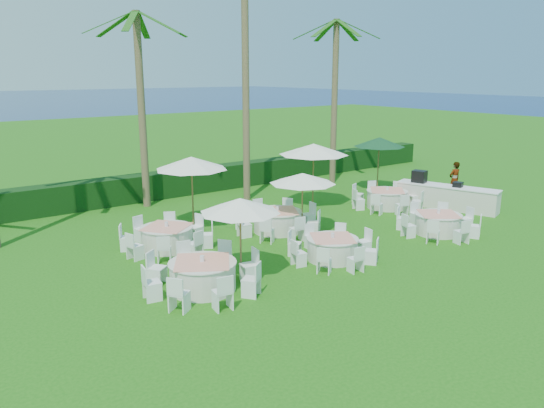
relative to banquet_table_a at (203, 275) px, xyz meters
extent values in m
plane|color=#1A5C0F|center=(4.72, -1.15, -0.43)|extent=(120.00, 120.00, 0.00)
cube|color=black|center=(4.72, 10.85, 0.17)|extent=(34.00, 1.00, 1.20)
cylinder|color=beige|center=(0.00, 0.00, -0.04)|extent=(1.79, 1.79, 0.78)
cylinder|color=beige|center=(0.00, 0.00, 0.36)|extent=(1.86, 1.86, 0.03)
cube|color=#F4947D|center=(0.00, 0.00, 0.38)|extent=(1.99, 1.99, 0.01)
cylinder|color=silver|center=(0.00, 0.00, 0.47)|extent=(0.12, 0.12, 0.17)
cube|color=white|center=(1.13, 0.82, 0.04)|extent=(0.61, 0.61, 0.93)
cube|color=white|center=(0.22, 1.38, 0.04)|extent=(0.50, 0.50, 0.93)
cube|color=white|center=(-0.82, 1.13, 0.04)|extent=(0.61, 0.61, 0.93)
cube|color=white|center=(-1.38, 0.22, 0.04)|extent=(0.50, 0.50, 0.93)
cube|color=white|center=(-1.13, -0.82, 0.04)|extent=(0.61, 0.61, 0.93)
cube|color=white|center=(-0.22, -1.38, 0.04)|extent=(0.50, 0.50, 0.93)
cube|color=white|center=(0.82, -1.13, 0.04)|extent=(0.61, 0.61, 0.93)
cube|color=white|center=(1.38, -0.22, 0.04)|extent=(0.50, 0.50, 0.93)
cylinder|color=beige|center=(4.49, -0.33, -0.09)|extent=(1.58, 1.58, 0.68)
cylinder|color=beige|center=(4.49, -0.33, 0.26)|extent=(1.64, 1.64, 0.03)
cube|color=#F4947D|center=(4.49, -0.33, 0.29)|extent=(1.75, 1.75, 0.01)
cylinder|color=silver|center=(4.49, -0.33, 0.37)|extent=(0.11, 0.11, 0.15)
cube|color=white|center=(5.49, 0.39, -0.02)|extent=(0.54, 0.54, 0.82)
cube|color=white|center=(4.69, 0.89, -0.02)|extent=(0.44, 0.44, 0.82)
cube|color=white|center=(3.77, 0.67, -0.02)|extent=(0.54, 0.54, 0.82)
cube|color=white|center=(3.28, -0.14, -0.02)|extent=(0.44, 0.44, 0.82)
cube|color=white|center=(3.49, -1.05, -0.02)|extent=(0.54, 0.54, 0.82)
cube|color=white|center=(4.30, -1.55, -0.02)|extent=(0.44, 0.44, 0.82)
cube|color=white|center=(5.21, -1.33, -0.02)|extent=(0.54, 0.54, 0.82)
cube|color=white|center=(5.71, -0.53, -0.02)|extent=(0.44, 0.44, 0.82)
cylinder|color=beige|center=(9.54, -0.58, -0.07)|extent=(1.64, 1.64, 0.71)
cylinder|color=beige|center=(9.54, -0.58, 0.29)|extent=(1.71, 1.71, 0.03)
cube|color=#F4947D|center=(9.54, -0.58, 0.32)|extent=(1.86, 1.86, 0.01)
cylinder|color=silver|center=(9.54, -0.58, 0.40)|extent=(0.11, 0.11, 0.15)
cube|color=white|center=(10.65, 0.05, 0.00)|extent=(0.54, 0.54, 0.85)
cube|color=white|center=(9.88, 0.65, 0.00)|extent=(0.49, 0.49, 0.85)
cube|color=white|center=(8.91, 0.53, 0.00)|extent=(0.54, 0.54, 0.85)
cube|color=white|center=(8.30, -0.24, 0.00)|extent=(0.49, 0.49, 0.85)
cube|color=white|center=(8.42, -1.21, 0.00)|extent=(0.54, 0.54, 0.85)
cube|color=white|center=(9.20, -1.82, 0.00)|extent=(0.49, 0.49, 0.85)
cube|color=white|center=(10.17, -1.70, 0.00)|extent=(0.54, 0.54, 0.85)
cube|color=white|center=(10.77, -0.92, 0.00)|extent=(0.49, 0.49, 0.85)
cylinder|color=beige|center=(0.76, 3.76, -0.06)|extent=(1.70, 1.70, 0.74)
cylinder|color=beige|center=(0.76, 3.76, 0.32)|extent=(1.77, 1.77, 0.03)
cube|color=#F4947D|center=(0.76, 3.76, 0.34)|extent=(1.92, 1.92, 0.01)
cylinder|color=silver|center=(0.76, 3.76, 0.43)|extent=(0.12, 0.12, 0.16)
cube|color=white|center=(2.04, 4.12, 0.01)|extent=(0.51, 0.51, 0.88)
cube|color=white|center=(1.42, 4.92, 0.01)|extent=(0.56, 0.56, 0.88)
cube|color=white|center=(0.41, 5.04, 0.01)|extent=(0.51, 0.51, 0.88)
cube|color=white|center=(-0.39, 4.42, 0.01)|extent=(0.56, 0.56, 0.88)
cube|color=white|center=(-0.52, 3.41, 0.01)|extent=(0.51, 0.51, 0.88)
cube|color=white|center=(0.10, 2.61, 0.01)|extent=(0.56, 0.56, 0.88)
cube|color=white|center=(1.11, 2.49, 0.01)|extent=(0.51, 0.51, 0.88)
cube|color=white|center=(1.91, 3.11, 0.01)|extent=(0.56, 0.56, 0.88)
cylinder|color=beige|center=(4.95, 3.14, -0.05)|extent=(1.76, 1.76, 0.76)
cylinder|color=beige|center=(4.95, 3.14, 0.35)|extent=(1.83, 1.83, 0.03)
cube|color=#F4947D|center=(4.95, 3.14, 0.37)|extent=(1.94, 1.94, 0.01)
cylinder|color=silver|center=(4.95, 3.14, 0.46)|extent=(0.12, 0.12, 0.16)
cube|color=white|center=(6.03, 3.99, 0.03)|extent=(0.60, 0.60, 0.92)
cube|color=white|center=(5.12, 4.51, 0.03)|extent=(0.48, 0.48, 0.92)
cube|color=white|center=(4.10, 4.23, 0.03)|extent=(0.60, 0.60, 0.92)
cube|color=white|center=(3.58, 3.32, 0.03)|extent=(0.48, 0.48, 0.92)
cube|color=white|center=(3.86, 2.30, 0.03)|extent=(0.60, 0.60, 0.92)
cube|color=white|center=(4.77, 1.78, 0.03)|extent=(0.48, 0.48, 0.92)
cube|color=white|center=(5.79, 2.05, 0.03)|extent=(0.60, 0.60, 0.92)
cube|color=white|center=(6.31, 2.97, 0.03)|extent=(0.48, 0.48, 0.92)
cylinder|color=beige|center=(10.97, 3.13, -0.06)|extent=(1.72, 1.72, 0.74)
cylinder|color=beige|center=(10.97, 3.13, 0.33)|extent=(1.79, 1.79, 0.03)
cube|color=#F4947D|center=(10.97, 3.13, 0.35)|extent=(1.96, 1.96, 0.01)
cylinder|color=silver|center=(10.97, 3.13, 0.44)|extent=(0.12, 0.12, 0.16)
cube|color=white|center=(12.20, 3.67, 0.02)|extent=(0.55, 0.55, 0.89)
cube|color=white|center=(11.46, 4.38, 0.02)|extent=(0.54, 0.54, 0.89)
cube|color=white|center=(10.43, 4.36, 0.02)|extent=(0.55, 0.55, 0.89)
cube|color=white|center=(9.72, 3.62, 0.02)|extent=(0.54, 0.54, 0.89)
cube|color=white|center=(9.74, 2.59, 0.02)|extent=(0.55, 0.55, 0.89)
cube|color=white|center=(10.48, 1.88, 0.02)|extent=(0.54, 0.54, 0.89)
cube|color=white|center=(11.51, 1.90, 0.02)|extent=(0.55, 0.55, 0.89)
cube|color=white|center=(12.22, 2.64, 0.02)|extent=(0.54, 0.54, 0.89)
cylinder|color=brown|center=(1.30, 0.08, 0.71)|extent=(0.05, 0.05, 2.29)
cone|color=white|center=(1.30, 0.08, 1.74)|extent=(2.30, 2.30, 0.41)
sphere|color=brown|center=(1.30, 0.08, 1.89)|extent=(0.09, 0.09, 0.09)
cylinder|color=brown|center=(5.62, 2.52, 0.64)|extent=(0.05, 0.05, 2.15)
cone|color=white|center=(5.62, 2.52, 1.61)|extent=(2.43, 2.43, 0.39)
sphere|color=brown|center=(5.62, 2.52, 1.74)|extent=(0.09, 0.09, 0.09)
cylinder|color=brown|center=(2.65, 5.42, 0.89)|extent=(0.06, 0.06, 2.64)
cone|color=white|center=(2.65, 5.42, 2.08)|extent=(2.71, 2.71, 0.48)
sphere|color=brown|center=(2.65, 5.42, 2.25)|extent=(0.11, 0.11, 0.11)
cylinder|color=brown|center=(8.53, 5.26, 0.91)|extent=(0.06, 0.06, 2.68)
cone|color=white|center=(8.53, 5.26, 2.12)|extent=(3.02, 3.02, 0.48)
sphere|color=brown|center=(8.53, 5.26, 2.28)|extent=(0.11, 0.11, 0.11)
cylinder|color=brown|center=(13.23, 5.75, 0.86)|extent=(0.06, 0.06, 2.58)
cone|color=#113F20|center=(13.23, 5.75, 2.02)|extent=(2.53, 2.53, 0.46)
sphere|color=brown|center=(13.23, 5.75, 2.18)|extent=(0.10, 0.10, 0.10)
cube|color=beige|center=(12.97, 1.49, 0.05)|extent=(2.15, 4.33, 0.96)
cube|color=white|center=(12.97, 1.49, 0.55)|extent=(2.21, 4.39, 0.04)
cube|color=black|center=(12.56, 2.70, 0.84)|extent=(0.64, 0.71, 0.53)
cube|color=black|center=(13.10, 1.08, 0.68)|extent=(0.47, 0.47, 0.21)
imported|color=gray|center=(15.02, 2.56, 0.42)|extent=(0.67, 0.49, 1.71)
cylinder|color=brown|center=(2.63, 9.68, 3.69)|extent=(0.32, 0.32, 8.24)
cube|color=#194A12|center=(3.73, 9.59, 7.32)|extent=(2.22, 0.45, 1.00)
cube|color=#194A12|center=(3.26, 10.58, 7.32)|extent=(1.48, 1.97, 1.00)
cube|color=#194A12|center=(2.16, 10.67, 7.32)|extent=(1.20, 2.11, 1.00)
cube|color=#194A12|center=(1.54, 9.77, 7.32)|extent=(2.22, 0.45, 1.00)
cube|color=#194A12|center=(2.01, 8.78, 7.32)|extent=(1.48, 1.97, 1.00)
cube|color=#194A12|center=(3.10, 8.69, 7.32)|extent=(1.20, 2.11, 1.00)
cylinder|color=brown|center=(6.92, 8.10, 6.10)|extent=(0.32, 0.32, 13.06)
cylinder|color=brown|center=(12.82, 8.60, 3.77)|extent=(0.32, 0.32, 8.39)
cube|color=#194A12|center=(13.87, 8.91, 7.47)|extent=(2.19, 0.90, 1.00)
cube|color=#194A12|center=(13.07, 9.67, 7.47)|extent=(0.78, 2.21, 1.00)
cube|color=#194A12|center=(12.02, 9.35, 7.47)|extent=(1.80, 1.72, 1.00)
cube|color=#194A12|center=(11.77, 8.29, 7.47)|extent=(2.19, 0.90, 1.00)
cube|color=#194A12|center=(12.57, 7.53, 7.47)|extent=(0.78, 2.21, 1.00)
cube|color=#194A12|center=(13.62, 7.85, 7.47)|extent=(1.80, 1.72, 1.00)
camera|label=1|loc=(-6.56, -11.96, 5.36)|focal=35.00mm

